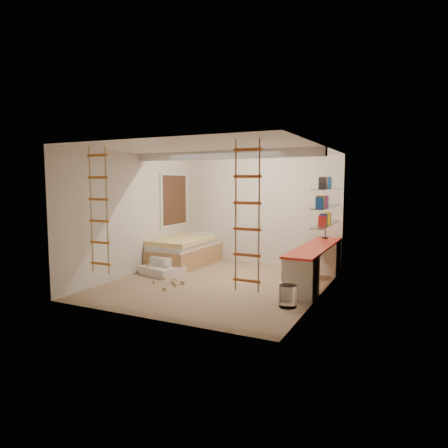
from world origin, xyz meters
The scene contains 15 objects.
floor centered at (0.00, 0.00, 0.00)m, with size 4.50×4.50×0.00m, color #927F5E.
ceiling_beam centered at (0.00, 0.30, 2.52)m, with size 4.00×0.18×0.16m, color white.
window_frame centered at (-1.97, 1.50, 1.55)m, with size 0.06×1.15×1.35m, color white.
window_blind centered at (-1.93, 1.50, 1.55)m, with size 0.02×1.00×1.20m, color #4C2D1E.
rope_ladder_left centered at (-1.35, -1.75, 1.52)m, with size 0.41×0.04×2.13m, color #C27421, non-canonical shape.
rope_ladder_right centered at (1.35, -1.75, 1.52)m, with size 0.41×0.04×2.13m, color #DE5725, non-canonical shape.
waste_bin centered at (1.68, -0.84, 0.18)m, with size 0.28×0.28×0.36m, color white.
desk centered at (1.72, 0.86, 0.40)m, with size 0.56×2.80×0.75m.
shelves centered at (1.87, 1.13, 1.50)m, with size 0.25×1.80×0.71m.
bed centered at (-1.48, 1.23, 0.33)m, with size 1.02×2.00×0.69m.
task_lamp centered at (1.67, 1.82, 1.14)m, with size 0.14×0.36×0.57m.
swivel_chair centered at (1.40, 1.10, 0.28)m, with size 0.55×0.55×0.75m.
play_platform centered at (-1.43, 0.21, 0.14)m, with size 0.98×0.85×0.37m.
toy_blocks centered at (-1.07, -0.16, 0.20)m, with size 1.15×1.27×0.64m.
books centered at (1.87, 1.13, 1.62)m, with size 0.14×0.70×0.92m.
Camera 1 is at (3.47, -6.86, 1.99)m, focal length 32.00 mm.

